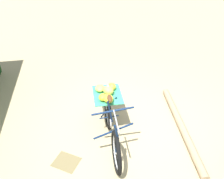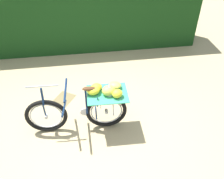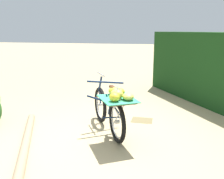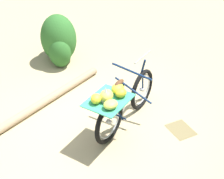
{
  "view_description": "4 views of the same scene",
  "coord_description": "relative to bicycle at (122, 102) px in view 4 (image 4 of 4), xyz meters",
  "views": [
    {
      "loc": [
        -1.16,
        3.04,
        3.31
      ],
      "look_at": [
        0.2,
        -0.21,
        0.89
      ],
      "focal_mm": 36.12,
      "sensor_mm": 36.0,
      "label": 1
    },
    {
      "loc": [
        -2.55,
        -1.55,
        3.38
      ],
      "look_at": [
        0.23,
        -0.28,
        0.93
      ],
      "focal_mm": 39.2,
      "sensor_mm": 36.0,
      "label": 2
    },
    {
      "loc": [
        1.07,
        -4.08,
        1.88
      ],
      "look_at": [
        0.2,
        -0.24,
        0.94
      ],
      "focal_mm": 40.32,
      "sensor_mm": 36.0,
      "label": 3
    },
    {
      "loc": [
        3.77,
        -1.86,
        3.5
      ],
      "look_at": [
        0.22,
        -0.09,
        0.9
      ],
      "focal_mm": 52.82,
      "sensor_mm": 36.0,
      "label": 4
    }
  ],
  "objects": [
    {
      "name": "leaf_litter_patch",
      "position": [
        0.49,
        0.83,
        -0.51
      ],
      "size": [
        0.44,
        0.36,
        0.01
      ],
      "primitive_type": "cube",
      "color": "olive",
      "rests_on": "ground_plane"
    },
    {
      "name": "bicycle",
      "position": [
        0.0,
        0.0,
        0.0
      ],
      "size": [
        1.18,
        1.68,
        1.03
      ],
      "rotation": [
        0.0,
        0.0,
        2.11
      ],
      "color": "black",
      "rests_on": "ground_plane"
    },
    {
      "name": "shrub_cluster",
      "position": [
        -2.71,
        -0.13,
        -0.05
      ],
      "size": [
        1.11,
        0.76,
        1.06
      ],
      "color": "#2D6628",
      "rests_on": "ground_plane"
    },
    {
      "name": "ground_plane",
      "position": [
        -0.08,
        -0.16,
        -0.51
      ],
      "size": [
        60.0,
        60.0,
        0.0
      ],
      "primitive_type": "plane",
      "color": "tan"
    },
    {
      "name": "fallen_log",
      "position": [
        -1.25,
        -0.81,
        -0.44
      ],
      "size": [
        1.23,
        2.29,
        0.14
      ],
      "primitive_type": "cylinder",
      "rotation": [
        0.0,
        1.57,
        -1.11
      ],
      "color": "#9E8466",
      "rests_on": "ground_plane"
    }
  ]
}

